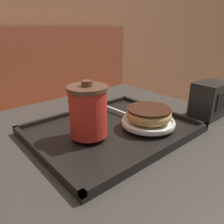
# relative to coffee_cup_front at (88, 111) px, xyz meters

# --- Properties ---
(booth_bench) EXTENTS (1.26, 0.44, 1.00)m
(booth_bench) POSITION_rel_coffee_cup_front_xyz_m (0.40, 0.86, -0.49)
(booth_bench) COLOR brown
(booth_bench) RESTS_ON ground_plane
(cafe_table) EXTENTS (0.79, 0.82, 0.72)m
(cafe_table) POSITION_rel_coffee_cup_front_xyz_m (0.10, -0.01, -0.27)
(cafe_table) COLOR #38332D
(cafe_table) RESTS_ON ground_plane
(serving_tray) EXTENTS (0.44, 0.35, 0.02)m
(serving_tray) POSITION_rel_coffee_cup_front_xyz_m (0.08, 0.00, -0.08)
(serving_tray) COLOR black
(serving_tray) RESTS_ON cafe_table
(coffee_cup_front) EXTENTS (0.10, 0.10, 0.14)m
(coffee_cup_front) POSITION_rel_coffee_cup_front_xyz_m (0.00, 0.00, 0.00)
(coffee_cup_front) COLOR red
(coffee_cup_front) RESTS_ON serving_tray
(plate_with_chocolate_donut) EXTENTS (0.15, 0.15, 0.01)m
(plate_with_chocolate_donut) POSITION_rel_coffee_cup_front_xyz_m (0.17, -0.06, -0.06)
(plate_with_chocolate_donut) COLOR white
(plate_with_chocolate_donut) RESTS_ON serving_tray
(donut_chocolate_glazed) EXTENTS (0.13, 0.13, 0.04)m
(donut_chocolate_glazed) POSITION_rel_coffee_cup_front_xyz_m (0.17, -0.06, -0.03)
(donut_chocolate_glazed) COLOR tan
(donut_chocolate_glazed) RESTS_ON plate_with_chocolate_donut
(spoon) EXTENTS (0.02, 0.16, 0.01)m
(spoon) POSITION_rel_coffee_cup_front_xyz_m (0.17, 0.15, -0.06)
(spoon) COLOR silver
(spoon) RESTS_ON serving_tray
(napkin_dispenser) EXTENTS (0.12, 0.08, 0.12)m
(napkin_dispenser) POSITION_rel_coffee_cup_front_xyz_m (0.41, -0.11, -0.03)
(napkin_dispenser) COLOR black
(napkin_dispenser) RESTS_ON cafe_table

